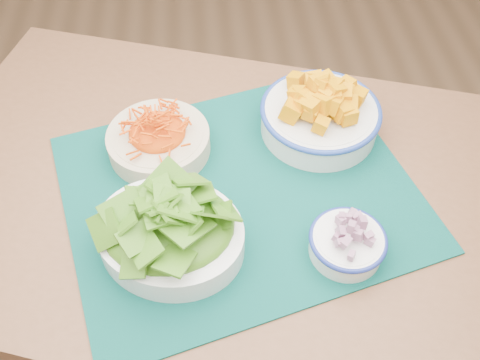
# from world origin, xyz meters

# --- Properties ---
(ground) EXTENTS (4.00, 4.00, 0.00)m
(ground) POSITION_xyz_m (0.00, 0.00, 0.00)
(ground) COLOR #A2754E
(ground) RESTS_ON ground
(table) EXTENTS (1.25, 1.03, 0.75)m
(table) POSITION_xyz_m (-0.18, -0.10, 0.64)
(table) COLOR brown
(table) RESTS_ON ground
(placemat) EXTENTS (0.70, 0.62, 0.00)m
(placemat) POSITION_xyz_m (-0.13, -0.12, 0.75)
(placemat) COLOR #022D29
(placemat) RESTS_ON table
(carrot_bowl) EXTENTS (0.22, 0.22, 0.08)m
(carrot_bowl) POSITION_xyz_m (-0.27, -0.00, 0.79)
(carrot_bowl) COLOR beige
(carrot_bowl) RESTS_ON placemat
(squash_bowl) EXTENTS (0.27, 0.27, 0.10)m
(squash_bowl) POSITION_xyz_m (0.03, 0.02, 0.80)
(squash_bowl) COLOR silver
(squash_bowl) RESTS_ON placemat
(lettuce_bowl) EXTENTS (0.30, 0.28, 0.10)m
(lettuce_bowl) POSITION_xyz_m (-0.25, -0.22, 0.80)
(lettuce_bowl) COLOR white
(lettuce_bowl) RESTS_ON placemat
(onion_bowl) EXTENTS (0.13, 0.13, 0.06)m
(onion_bowl) POSITION_xyz_m (0.02, -0.25, 0.78)
(onion_bowl) COLOR white
(onion_bowl) RESTS_ON placemat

